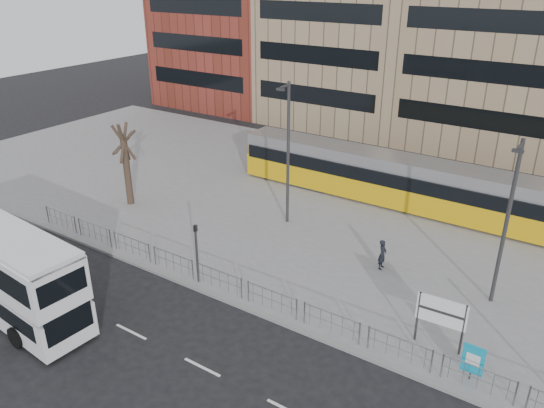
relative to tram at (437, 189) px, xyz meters
The scene contains 13 objects.
ground 15.80m from the tram, 108.99° to the right, with size 120.00×120.00×0.00m, color black.
plaza 6.09m from the tram, 150.87° to the right, with size 64.00×24.00×0.15m, color gray.
kerb 15.74m from the tram, 109.05° to the right, with size 64.00×0.25×0.17m, color gray.
pedestrian_barrier 14.70m from the tram, 102.23° to the right, with size 32.07×0.07×1.10m.
road_markings 19.37m from the tram, 102.30° to the right, with size 62.00×0.12×0.01m, color white.
tram is the anchor object (origin of this frame).
station_sign 13.38m from the tram, 71.70° to the right, with size 2.01×0.19×2.31m.
ad_panel 15.06m from the tram, 67.15° to the right, with size 0.82×0.10×1.54m.
pedestrian 8.20m from the tram, 90.93° to the right, with size 0.58×0.38×1.60m, color black.
traffic_light_west 16.04m from the tram, 116.52° to the right, with size 0.20×0.23×3.10m.
lamp_post_west 9.93m from the tram, 138.44° to the right, with size 0.45×1.04×8.51m.
lamp_post_east 10.05m from the tram, 56.91° to the right, with size 0.45×1.04×7.86m.
bare_tree 20.01m from the tram, 150.65° to the right, with size 4.27×4.27×7.56m.
Camera 1 is at (13.32, -16.09, 14.42)m, focal length 35.00 mm.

